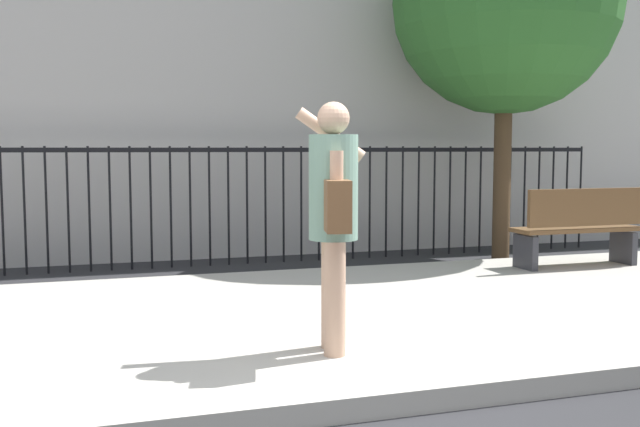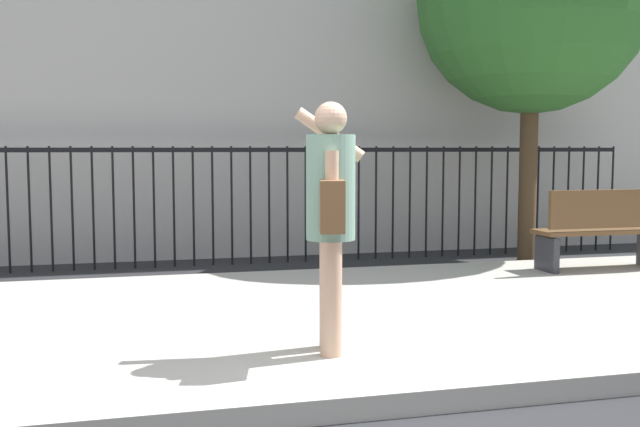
{
  "view_description": "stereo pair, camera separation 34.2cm",
  "coord_description": "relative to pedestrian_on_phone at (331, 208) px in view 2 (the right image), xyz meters",
  "views": [
    {
      "loc": [
        -1.45,
        -3.81,
        1.57
      ],
      "look_at": [
        0.18,
        1.25,
        1.1
      ],
      "focal_mm": 41.1,
      "sensor_mm": 36.0,
      "label": 1
    },
    {
      "loc": [
        -1.13,
        -3.91,
        1.57
      ],
      "look_at": [
        0.18,
        1.25,
        1.1
      ],
      "focal_mm": 41.1,
      "sensor_mm": 36.0,
      "label": 2
    }
  ],
  "objects": [
    {
      "name": "ground_plane",
      "position": [
        -0.17,
        -0.93,
        -1.16
      ],
      "size": [
        60.0,
        60.0,
        0.0
      ],
      "primitive_type": "plane",
      "color": "#28282B"
    },
    {
      "name": "sidewalk",
      "position": [
        -0.17,
        1.27,
        -1.09
      ],
      "size": [
        28.0,
        4.4,
        0.15
      ],
      "primitive_type": "cube",
      "color": "#B2ADA3",
      "rests_on": "ground"
    },
    {
      "name": "iron_fence",
      "position": [
        -0.17,
        4.97,
        -0.14
      ],
      "size": [
        12.03,
        0.04,
        1.6
      ],
      "color": "black",
      "rests_on": "ground"
    },
    {
      "name": "pedestrian_on_phone",
      "position": [
        0.0,
        0.0,
        0.0
      ],
      "size": [
        0.51,
        0.7,
        1.74
      ],
      "color": "tan",
      "rests_on": "sidewalk"
    },
    {
      "name": "street_bench",
      "position": [
        4.01,
        2.58,
        -0.51
      ],
      "size": [
        1.6,
        0.45,
        0.95
      ],
      "color": "brown",
      "rests_on": "sidewalk"
    }
  ]
}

